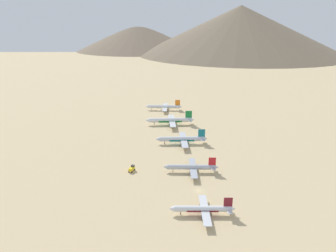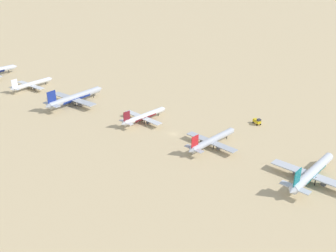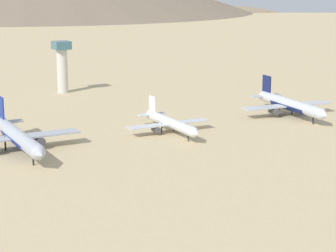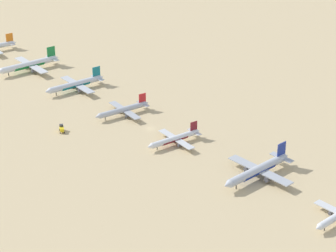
{
  "view_description": "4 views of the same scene",
  "coord_description": "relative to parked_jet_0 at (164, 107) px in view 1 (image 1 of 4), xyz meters",
  "views": [
    {
      "loc": [
        44.27,
        162.59,
        98.52
      ],
      "look_at": [
        2.7,
        -104.17,
        6.75
      ],
      "focal_mm": 33.62,
      "sensor_mm": 36.0,
      "label": 1
    },
    {
      "loc": [
        -156.31,
        -106.5,
        90.31
      ],
      "look_at": [
        -1.6,
        2.56,
        4.67
      ],
      "focal_mm": 40.41,
      "sensor_mm": 36.0,
      "label": 2
    },
    {
      "loc": [
        176.45,
        25.79,
        49.18
      ],
      "look_at": [
        13.43,
        123.38,
        5.16
      ],
      "focal_mm": 67.06,
      "sensor_mm": 36.0,
      "label": 3
    },
    {
      "loc": [
        242.49,
        261.63,
        172.43
      ],
      "look_at": [
        -1.7,
        12.84,
        5.57
      ],
      "focal_mm": 73.31,
      "sensor_mm": 36.0,
      "label": 4
    }
  ],
  "objects": [
    {
      "name": "parked_jet_2",
      "position": [
        -0.14,
        103.77,
        0.12
      ],
      "size": [
        43.86,
        35.78,
        12.65
      ],
      "color": "silver",
      "rests_on": "ground"
    },
    {
      "name": "parked_jet_4",
      "position": [
        8.59,
        204.05,
        -0.68
      ],
      "size": [
        35.46,
        28.99,
        10.25
      ],
      "color": "silver",
      "rests_on": "ground"
    },
    {
      "name": "parked_jet_3",
      "position": [
        3.51,
        155.17,
        -0.44
      ],
      "size": [
        37.52,
        30.69,
        10.85
      ],
      "color": "#B2B7C1",
      "rests_on": "ground"
    },
    {
      "name": "parked_jet_1",
      "position": [
        1.26,
        52.77,
        0.56
      ],
      "size": [
        48.44,
        39.47,
        13.97
      ],
      "color": "silver",
      "rests_on": "ground"
    },
    {
      "name": "desert_hill_3",
      "position": [
        -26.63,
        -756.81,
        45.72
      ],
      "size": [
        427.55,
        427.55,
        99.62
      ],
      "primitive_type": "cone",
      "color": "#7A6854",
      "rests_on": "ground"
    },
    {
      "name": "ground_plane",
      "position": [
        4.72,
        180.18,
        -4.09
      ],
      "size": [
        2165.54,
        2165.54,
        0.0
      ],
      "primitive_type": "plane",
      "color": "tan"
    },
    {
      "name": "desert_hill_1",
      "position": [
        -307.56,
        -575.9,
        64.71
      ],
      "size": [
        600.24,
        600.24,
        137.6
      ],
      "primitive_type": "cone",
      "color": "#70604C",
      "rests_on": "ground"
    },
    {
      "name": "service_truck",
      "position": [
        43.59,
        147.48,
        -2.01
      ],
      "size": [
        4.86,
        5.7,
        3.9
      ],
      "color": "yellow",
      "rests_on": "ground"
    },
    {
      "name": "parked_jet_0",
      "position": [
        0.0,
        0.0,
        0.0
      ],
      "size": [
        41.92,
        34.33,
        12.15
      ],
      "color": "silver",
      "rests_on": "ground"
    }
  ]
}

